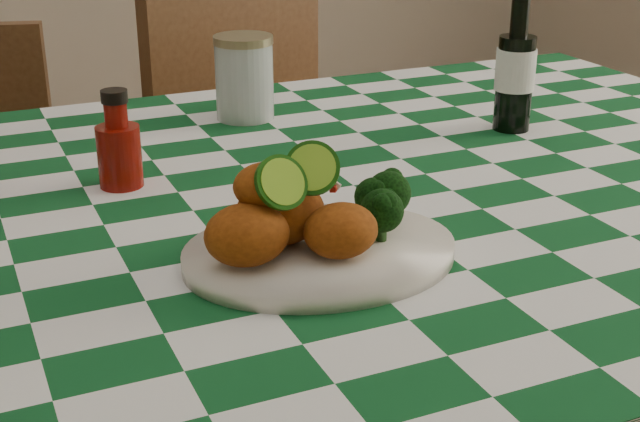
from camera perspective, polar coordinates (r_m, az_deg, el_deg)
name	(u,v)px	position (r m, az deg, el deg)	size (l,w,h in m)	color
plate	(320,253)	(0.90, 0.00, -2.72)	(0.28, 0.22, 0.02)	silver
fried_chicken_pile	(298,202)	(0.87, -1.40, 0.55)	(0.16, 0.11, 0.10)	#97420E
broccoli_side	(386,203)	(0.92, 4.22, 0.49)	(0.07, 0.07, 0.06)	black
ketchup_bottle	(118,139)	(1.11, -12.80, 4.52)	(0.05, 0.05, 0.12)	#700C05
mason_jar	(244,78)	(1.37, -4.87, 8.51)	(0.09, 0.09, 0.13)	#B2BCBA
beer_bottle	(516,60)	(1.33, 12.45, 9.43)	(0.06, 0.06, 0.21)	black
wooden_chair_right	(298,204)	(1.86, -1.43, 0.48)	(0.44, 0.46, 0.97)	#472814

